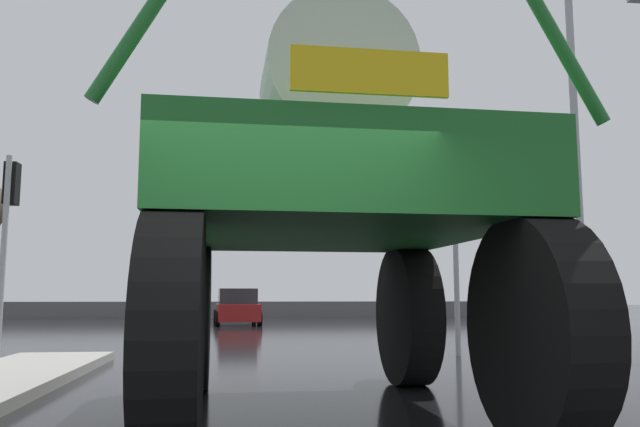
% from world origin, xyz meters
% --- Properties ---
extents(ground_plane, '(120.00, 120.00, 0.00)m').
position_xyz_m(ground_plane, '(0.00, 18.00, 0.00)').
color(ground_plane, black).
extents(oversize_sprayer, '(4.34, 5.68, 4.77)m').
position_xyz_m(oversize_sprayer, '(0.63, 3.16, 2.12)').
color(oversize_sprayer, black).
rests_on(oversize_sprayer, ground).
extents(sedan_ahead, '(2.08, 4.20, 1.52)m').
position_xyz_m(sedan_ahead, '(-0.33, 24.18, 0.71)').
color(sedan_ahead, maroon).
rests_on(sedan_ahead, ground).
extents(traffic_signal_near_left, '(0.24, 0.54, 3.94)m').
position_xyz_m(traffic_signal_near_left, '(-4.78, 9.37, 2.87)').
color(traffic_signal_near_left, '#A8AAAF').
rests_on(traffic_signal_near_left, ground).
extents(traffic_signal_near_right, '(0.24, 0.54, 3.88)m').
position_xyz_m(traffic_signal_near_right, '(4.20, 9.37, 2.83)').
color(traffic_signal_near_right, '#A8AAAF').
rests_on(traffic_signal_near_right, ground).
extents(streetlight_near_right, '(2.22, 0.24, 8.90)m').
position_xyz_m(streetlight_near_right, '(7.86, 10.45, 4.94)').
color(streetlight_near_right, '#A8AAAF').
rests_on(streetlight_near_right, ground).
extents(roadside_barrier, '(26.13, 0.24, 0.90)m').
position_xyz_m(roadside_barrier, '(0.00, 32.54, 0.45)').
color(roadside_barrier, '#59595B').
rests_on(roadside_barrier, ground).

